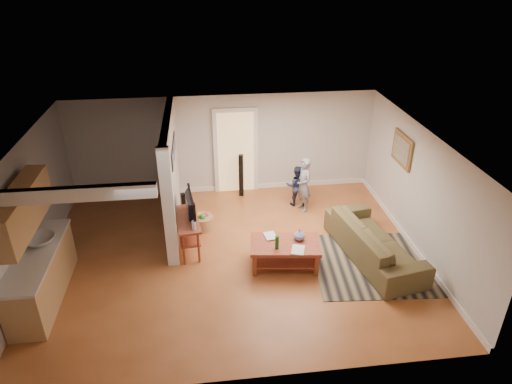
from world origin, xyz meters
TOP-DOWN VIEW (x-y plane):
  - ground at (0.00, 0.00)m, footprint 7.50×7.50m
  - room_shell at (-1.07, 0.43)m, footprint 7.54×6.02m
  - area_rug at (3.00, -0.59)m, footprint 3.08×2.35m
  - sofa at (2.78, -0.33)m, footprint 1.44×2.68m
  - coffee_table at (0.98, -0.39)m, footprint 1.42×0.94m
  - tv_console at (-0.89, 0.39)m, footprint 0.59×1.22m
  - speaker_left at (-1.00, 1.20)m, footprint 0.11×0.11m
  - speaker_right at (0.40, 2.63)m, footprint 0.13×0.13m
  - toy_basket at (-0.60, 1.17)m, footprint 0.46×0.46m
  - child at (1.78, 1.71)m, footprint 0.42×0.55m
  - toddler at (1.67, 2.00)m, footprint 0.55×0.46m

SIDE VIEW (x-z plane):
  - ground at x=0.00m, z-range 0.00..0.00m
  - sofa at x=2.78m, z-range -0.37..0.37m
  - child at x=1.78m, z-range -0.67..0.67m
  - toddler at x=1.67m, z-range -0.51..0.51m
  - area_rug at x=3.00m, z-range 0.00..0.01m
  - toy_basket at x=-0.60m, z-range -0.04..0.37m
  - coffee_table at x=0.98m, z-range 0.01..0.80m
  - speaker_left at x=-1.00m, z-range 0.00..0.89m
  - speaker_right at x=0.40m, z-range 0.00..1.11m
  - tv_console at x=-0.89m, z-range 0.17..1.18m
  - room_shell at x=-1.07m, z-range 0.20..2.72m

